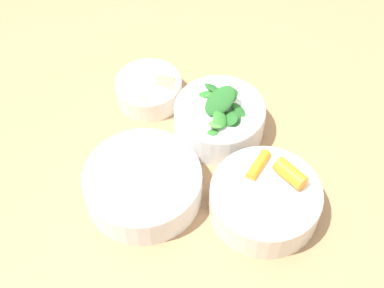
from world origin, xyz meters
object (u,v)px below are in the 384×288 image
at_px(bowl_greens, 218,118).
at_px(bowl_cookies, 149,88).
at_px(bowl_carrots, 265,198).
at_px(bowl_beans_hotdog, 143,185).

xyz_separation_m(bowl_greens, bowl_cookies, (0.10, -0.10, -0.01)).
height_order(bowl_carrots, bowl_cookies, bowl_carrots).
xyz_separation_m(bowl_greens, bowl_beans_hotdog, (0.14, 0.11, -0.01)).
height_order(bowl_greens, bowl_cookies, bowl_greens).
distance_m(bowl_carrots, bowl_greens, 0.17).
bearing_deg(bowl_cookies, bowl_carrots, 118.83).
bearing_deg(bowl_cookies, bowl_beans_hotdog, 80.76).
distance_m(bowl_greens, bowl_cookies, 0.14).
height_order(bowl_carrots, bowl_greens, bowl_greens).
bearing_deg(bowl_greens, bowl_beans_hotdog, 37.75).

